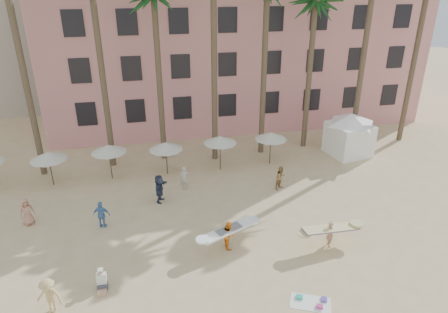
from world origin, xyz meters
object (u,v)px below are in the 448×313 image
(pink_hotel, at_px, (232,36))
(cabana, at_px, (350,130))
(carrier_yellow, at_px, (331,231))
(carrier_white, at_px, (229,233))

(pink_hotel, relative_size, cabana, 6.72)
(pink_hotel, distance_m, cabana, 15.78)
(cabana, xyz_separation_m, carrier_yellow, (-6.95, -11.19, -1.15))
(cabana, relative_size, carrier_yellow, 1.60)
(cabana, bearing_deg, carrier_white, -140.56)
(carrier_white, bearing_deg, cabana, 39.44)
(carrier_white, bearing_deg, pink_hotel, 76.63)
(cabana, distance_m, carrier_white, 16.03)
(cabana, bearing_deg, carrier_yellow, -121.85)
(carrier_yellow, bearing_deg, cabana, 58.15)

